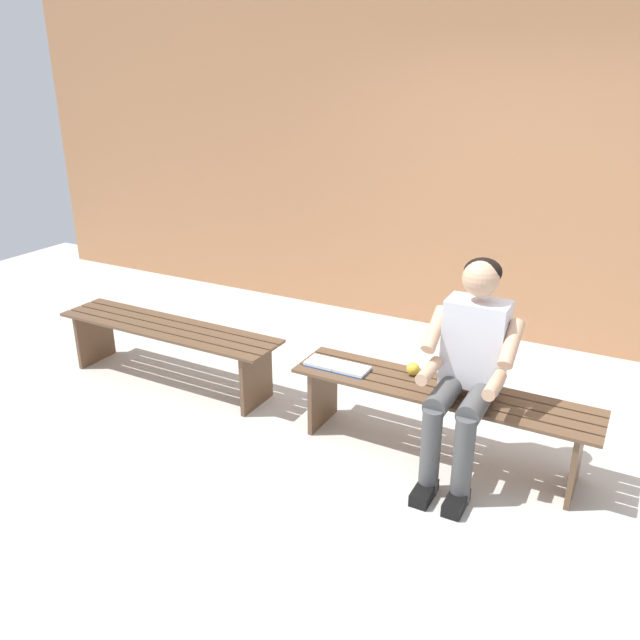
% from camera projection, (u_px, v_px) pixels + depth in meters
% --- Properties ---
extents(ground_plane, '(10.00, 7.00, 0.04)m').
position_uv_depth(ground_plane, '(199.00, 497.00, 3.55)').
color(ground_plane, beige).
extents(brick_wall, '(9.50, 0.24, 2.87)m').
position_uv_depth(brick_wall, '(473.00, 165.00, 5.36)').
color(brick_wall, '#B27A51').
rests_on(brick_wall, ground).
extents(bench_near, '(1.81, 0.41, 0.45)m').
position_uv_depth(bench_near, '(440.00, 404.00, 3.78)').
color(bench_near, brown).
rests_on(bench_near, ground).
extents(bench_far, '(1.78, 0.41, 0.45)m').
position_uv_depth(bench_far, '(168.00, 339.00, 4.69)').
color(bench_far, brown).
rests_on(bench_far, ground).
extents(person_seated, '(0.50, 0.69, 1.26)m').
position_uv_depth(person_seated, '(468.00, 364.00, 3.50)').
color(person_seated, silver).
rests_on(person_seated, ground).
extents(apple, '(0.08, 0.08, 0.08)m').
position_uv_depth(apple, '(413.00, 369.00, 3.89)').
color(apple, gold).
rests_on(apple, bench_near).
extents(book_open, '(0.41, 0.16, 0.02)m').
position_uv_depth(book_open, '(337.00, 366.00, 4.00)').
color(book_open, white).
rests_on(book_open, bench_near).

